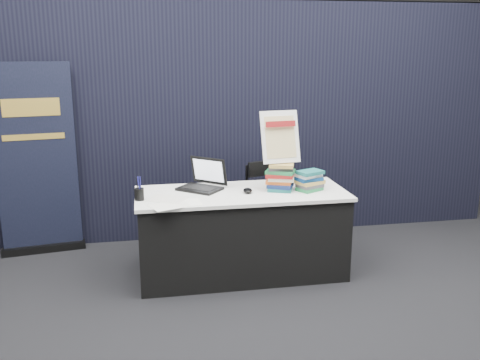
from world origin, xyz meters
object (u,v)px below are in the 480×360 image
book_stack_tall (280,177)px  stacking_chair (268,202)px  display_table (241,233)px  pullup_banner (37,171)px  book_stack_short (309,180)px  laptop (199,182)px  info_sign (280,137)px

book_stack_tall → stacking_chair: book_stack_tall is taller
display_table → pullup_banner: 2.05m
book_stack_short → book_stack_tall: bearing=166.9°
laptop → info_sign: info_sign is taller
book_stack_short → pullup_banner: pullup_banner is taller
laptop → stacking_chair: laptop is taller
laptop → book_stack_short: size_ratio=1.87×
book_stack_tall → laptop: bearing=165.8°
book_stack_tall → info_sign: (0.00, 0.03, 0.34)m
display_table → book_stack_short: (0.58, -0.06, 0.46)m
laptop → info_sign: 0.80m
info_sign → stacking_chair: bearing=79.9°
display_table → book_stack_short: 0.75m
laptop → book_stack_tall: size_ratio=1.78×
pullup_banner → stacking_chair: size_ratio=2.12×
info_sign → pullup_banner: bearing=151.7°
laptop → book_stack_short: 0.96m
laptop → pullup_banner: size_ratio=0.26×
book_stack_tall → display_table: bearing=179.5°
pullup_banner → info_sign: bearing=-29.9°
book_stack_short → pullup_banner: 2.57m
pullup_banner → stacking_chair: bearing=-16.9°
stacking_chair → laptop: bearing=-169.4°
laptop → book_stack_tall: (0.69, -0.17, 0.06)m
book_stack_short → stacking_chair: 0.74m
info_sign → pullup_banner: (-2.15, 0.84, -0.40)m
info_sign → book_stack_short: bearing=-26.7°
info_sign → book_stack_tall: bearing=-96.9°
book_stack_short → stacking_chair: bearing=109.3°
laptop → display_table: bearing=13.7°
info_sign → pullup_banner: pullup_banner is taller
display_table → laptop: bearing=153.6°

